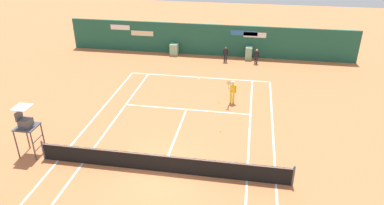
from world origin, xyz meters
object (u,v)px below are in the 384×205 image
object	(u,v)px
umpire_chair	(26,124)
tennis_ball_mid_court	(221,131)
player_on_baseline	(232,90)
ball_kid_left_post	(226,53)
tennis_ball_near_service_line	(219,103)
tennis_ball_by_sideline	(220,111)
ball_kid_right_post	(256,55)

from	to	relation	value
umpire_chair	tennis_ball_mid_court	bearing A→B (deg)	112.22
player_on_baseline	ball_kid_left_post	bearing A→B (deg)	-80.99
umpire_chair	tennis_ball_near_service_line	bearing A→B (deg)	129.73
tennis_ball_mid_court	tennis_ball_by_sideline	world-z (taller)	same
umpire_chair	tennis_ball_by_sideline	world-z (taller)	umpire_chair
ball_kid_left_post	tennis_ball_by_sideline	xyz separation A→B (m)	(0.44, -8.96, -0.73)
ball_kid_right_post	tennis_ball_by_sideline	xyz separation A→B (m)	(-2.12, -8.96, -0.69)
umpire_chair	ball_kid_left_post	xyz separation A→B (m)	(8.52, 15.10, -0.98)
tennis_ball_mid_court	ball_kid_left_post	bearing A→B (deg)	93.64
tennis_ball_near_service_line	tennis_ball_by_sideline	size ratio (longest dim) A/B	1.00
umpire_chair	ball_kid_left_post	distance (m)	17.37
player_on_baseline	ball_kid_right_post	size ratio (longest dim) A/B	1.40
tennis_ball_near_service_line	tennis_ball_by_sideline	distance (m)	1.17
umpire_chair	tennis_ball_by_sideline	size ratio (longest dim) A/B	39.72
ball_kid_right_post	player_on_baseline	bearing A→B (deg)	81.42
ball_kid_right_post	ball_kid_left_post	bearing A→B (deg)	2.35
ball_kid_right_post	tennis_ball_mid_court	size ratio (longest dim) A/B	18.56
tennis_ball_mid_court	tennis_ball_by_sideline	bearing A→B (deg)	96.70
tennis_ball_mid_court	ball_kid_right_post	bearing A→B (deg)	80.79
ball_kid_right_post	umpire_chair	bearing A→B (deg)	56.09
ball_kid_right_post	tennis_ball_mid_court	bearing A→B (deg)	83.13
player_on_baseline	ball_kid_left_post	world-z (taller)	player_on_baseline
player_on_baseline	tennis_ball_near_service_line	size ratio (longest dim) A/B	25.93
player_on_baseline	umpire_chair	bearing A→B (deg)	38.82
umpire_chair	ball_kid_right_post	bearing A→B (deg)	143.74
ball_kid_right_post	tennis_ball_mid_court	world-z (taller)	ball_kid_right_post
ball_kid_left_post	tennis_ball_mid_court	world-z (taller)	ball_kid_left_post
umpire_chair	ball_kid_left_post	bearing A→B (deg)	150.57
tennis_ball_near_service_line	ball_kid_right_post	bearing A→B (deg)	73.58
player_on_baseline	tennis_ball_mid_court	distance (m)	3.83
tennis_ball_by_sideline	ball_kid_right_post	bearing A→B (deg)	76.72
player_on_baseline	tennis_ball_mid_court	size ratio (longest dim) A/B	25.93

